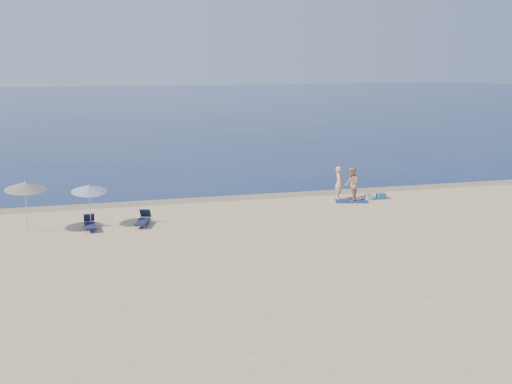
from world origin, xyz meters
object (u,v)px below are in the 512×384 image
person_right (352,184)px  person_left (339,183)px  umbrella_near (89,188)px  blue_cooler (381,196)px

person_right → person_left: bearing=-117.2°
umbrella_near → blue_cooler: bearing=1.0°
blue_cooler → umbrella_near: (-16.25, -1.96, 1.71)m
blue_cooler → umbrella_near: 16.46m
person_right → blue_cooler: bearing=106.8°
person_left → person_right: person_right is taller
blue_cooler → person_right: bearing=176.7°
blue_cooler → umbrella_near: umbrella_near is taller
person_left → person_right: size_ratio=0.99×
umbrella_near → person_right: bearing=2.0°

